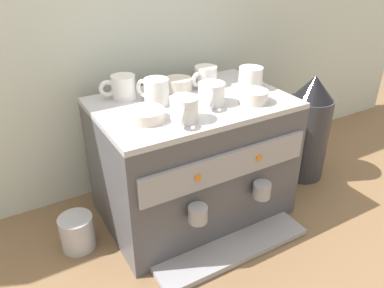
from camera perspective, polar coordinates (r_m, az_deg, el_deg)
ground_plane at (r=1.41m, az=0.00°, el=-9.63°), size 4.00×4.00×0.00m
tiled_backsplash_wall at (r=1.41m, az=-6.35°, el=15.66°), size 2.80×0.03×1.12m
espresso_machine at (r=1.28m, az=0.11°, el=-2.38°), size 0.61×0.51×0.42m
ceramic_cup_0 at (r=1.16m, az=2.94°, el=7.51°), size 0.09×0.11×0.07m
ceramic_cup_1 at (r=1.31m, az=1.98°, el=10.12°), size 0.11×0.08×0.07m
ceramic_cup_2 at (r=1.16m, az=-5.52°, el=7.87°), size 0.08×0.11×0.08m
ceramic_cup_3 at (r=1.31m, az=8.75°, el=9.88°), size 0.11×0.09×0.07m
ceramic_cup_4 at (r=1.22m, az=-10.42°, el=8.42°), size 0.11×0.08×0.07m
ceramic_cup_5 at (r=1.04m, az=-1.18°, el=5.21°), size 0.09×0.11×0.07m
ceramic_bowl_0 at (r=1.19m, az=9.18°, el=7.03°), size 0.09×0.09×0.04m
ceramic_bowl_1 at (r=1.27m, az=-2.06°, el=8.88°), size 0.09×0.09×0.04m
ceramic_bowl_2 at (r=1.06m, az=-6.97°, el=4.34°), size 0.11×0.11×0.03m
coffee_grinder at (r=1.56m, az=16.93°, el=2.18°), size 0.17×0.17×0.43m
milk_pitcher at (r=1.27m, az=-16.83°, el=-12.54°), size 0.11×0.11×0.11m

